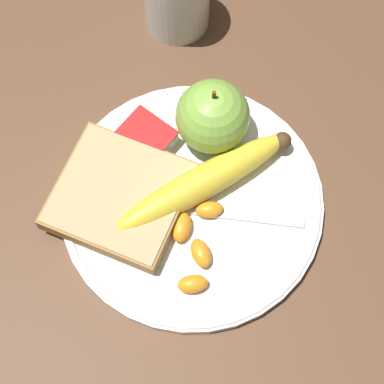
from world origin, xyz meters
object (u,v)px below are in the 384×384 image
plate (192,201)px  apple (213,117)px  fork (205,210)px  jam_packet (147,138)px  bread_slice (120,196)px  banana (205,184)px

plate → apple: 0.08m
plate → fork: bearing=-4.3°
fork → jam_packet: size_ratio=2.92×
fork → plate: bearing=-35.2°
plate → fork: 0.02m
plate → bread_slice: size_ratio=1.76×
apple → fork: apple is taller
apple → fork: bearing=-56.4°
plate → bread_slice: bread_slice is taller
plate → banana: size_ratio=1.32×
plate → jam_packet: (-0.07, 0.02, 0.01)m
banana → jam_packet: 0.08m
plate → jam_packet: 0.08m
jam_packet → apple: bearing=47.0°
apple → fork: 0.09m
bread_slice → fork: (0.07, 0.04, -0.01)m
apple → jam_packet: 0.07m
bread_slice → fork: size_ratio=0.99×
banana → fork: 0.03m
plate → fork: (0.02, -0.00, 0.01)m
banana → jam_packet: (-0.08, 0.01, -0.01)m
apple → jam_packet: size_ratio=1.62×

